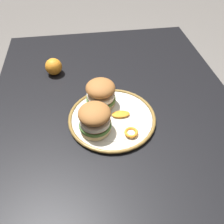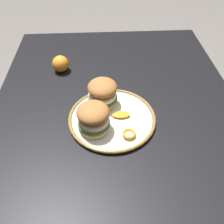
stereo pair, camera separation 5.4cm
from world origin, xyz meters
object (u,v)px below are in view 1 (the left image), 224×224
at_px(sandwich_half_left, 95,118).
at_px(sandwich_half_right, 101,93).
at_px(dining_table, 116,126).
at_px(whole_orange, 54,67).
at_px(dinner_plate, 112,118).

distance_m(sandwich_half_left, sandwich_half_right, 0.13).
xyz_separation_m(dining_table, sandwich_half_right, (0.02, 0.05, 0.16)).
distance_m(sandwich_half_left, whole_orange, 0.40).
bearing_deg(whole_orange, dinner_plate, -146.46).
relative_size(dining_table, sandwich_half_right, 8.65).
distance_m(dinner_plate, whole_orange, 0.38).
height_order(sandwich_half_left, sandwich_half_right, same).
bearing_deg(dining_table, whole_orange, 41.07).
distance_m(dining_table, sandwich_half_left, 0.21).
xyz_separation_m(dining_table, sandwich_half_left, (-0.10, 0.09, 0.16)).
height_order(dining_table, sandwich_half_left, sandwich_half_left).
distance_m(dining_table, dinner_plate, 0.12).
relative_size(dinner_plate, sandwich_half_right, 2.15).
xyz_separation_m(dining_table, dinner_plate, (-0.05, 0.02, 0.10)).
relative_size(sandwich_half_right, whole_orange, 2.00).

